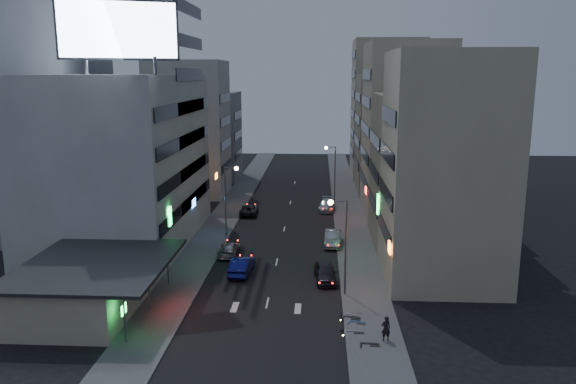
# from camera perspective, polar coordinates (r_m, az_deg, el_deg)

# --- Properties ---
(ground) EXTENTS (180.00, 180.00, 0.00)m
(ground) POSITION_cam_1_polar(r_m,az_deg,el_deg) (42.42, -2.62, -13.31)
(ground) COLOR black
(ground) RESTS_ON ground
(sidewalk_left) EXTENTS (4.00, 120.00, 0.12)m
(sidewalk_left) POSITION_cam_1_polar(r_m,az_deg,el_deg) (71.52, -6.60, -2.74)
(sidewalk_left) COLOR #4C4C4F
(sidewalk_left) RESTS_ON ground
(sidewalk_right) EXTENTS (4.00, 120.00, 0.12)m
(sidewalk_right) POSITION_cam_1_polar(r_m,az_deg,el_deg) (70.62, 6.32, -2.93)
(sidewalk_right) COLOR #4C4C4F
(sidewalk_right) RESTS_ON ground
(food_court) EXTENTS (11.00, 13.00, 3.88)m
(food_court) POSITION_cam_1_polar(r_m,az_deg,el_deg) (46.83, -19.78, -8.90)
(food_court) COLOR #B0A48A
(food_court) RESTS_ON ground
(white_building) EXTENTS (14.00, 24.00, 18.00)m
(white_building) POSITION_cam_1_polar(r_m,az_deg,el_deg) (62.51, -16.52, 3.09)
(white_building) COLOR beige
(white_building) RESTS_ON ground
(grey_tower) EXTENTS (10.00, 14.00, 34.00)m
(grey_tower) POSITION_cam_1_polar(r_m,az_deg,el_deg) (68.14, -23.33, 10.07)
(grey_tower) COLOR gray
(grey_tower) RESTS_ON ground
(shophouse_near) EXTENTS (10.00, 11.00, 20.00)m
(shophouse_near) POSITION_cam_1_polar(r_m,az_deg,el_deg) (50.54, 15.71, 2.29)
(shophouse_near) COLOR #B0A48A
(shophouse_near) RESTS_ON ground
(shophouse_mid) EXTENTS (11.00, 12.00, 16.00)m
(shophouse_mid) POSITION_cam_1_polar(r_m,az_deg,el_deg) (62.07, 13.82, 2.24)
(shophouse_mid) COLOR gray
(shophouse_mid) RESTS_ON ground
(shophouse_far) EXTENTS (10.00, 14.00, 22.00)m
(shophouse_far) POSITION_cam_1_polar(r_m,az_deg,el_deg) (74.32, 11.74, 6.22)
(shophouse_far) COLOR #B0A48A
(shophouse_far) RESTS_ON ground
(far_left_a) EXTENTS (11.00, 10.00, 20.00)m
(far_left_a) POSITION_cam_1_polar(r_m,az_deg,el_deg) (85.80, -10.04, 6.34)
(far_left_a) COLOR beige
(far_left_a) RESTS_ON ground
(far_left_b) EXTENTS (12.00, 10.00, 15.00)m
(far_left_b) POSITION_cam_1_polar(r_m,az_deg,el_deg) (98.79, -8.56, 5.65)
(far_left_b) COLOR gray
(far_left_b) RESTS_ON ground
(far_right_a) EXTENTS (11.00, 12.00, 18.00)m
(far_right_a) POSITION_cam_1_polar(r_m,az_deg,el_deg) (89.37, 10.61, 5.89)
(far_right_a) COLOR gray
(far_right_a) RESTS_ON ground
(far_right_b) EXTENTS (12.00, 12.00, 24.00)m
(far_right_b) POSITION_cam_1_polar(r_m,az_deg,el_deg) (103.04, 9.97, 8.37)
(far_right_b) COLOR #B0A48A
(far_right_b) RESTS_ON ground
(billboard) EXTENTS (9.52, 3.75, 6.20)m
(billboard) POSITION_cam_1_polar(r_m,az_deg,el_deg) (51.18, -16.85, 15.45)
(billboard) COLOR #595B60
(billboard) RESTS_ON white_building
(street_lamp_right_near) EXTENTS (1.60, 0.44, 8.02)m
(street_lamp_right_near) POSITION_cam_1_polar(r_m,az_deg,el_deg) (45.99, 5.43, -4.17)
(street_lamp_right_near) COLOR #595B60
(street_lamp_right_near) RESTS_ON sidewalk_right
(street_lamp_left) EXTENTS (1.60, 0.44, 8.02)m
(street_lamp_left) POSITION_cam_1_polar(r_m,az_deg,el_deg) (62.29, -6.04, 0.08)
(street_lamp_left) COLOR #595B60
(street_lamp_left) RESTS_ON sidewalk_left
(street_lamp_right_far) EXTENTS (1.60, 0.44, 8.02)m
(street_lamp_right_far) POSITION_cam_1_polar(r_m,az_deg,el_deg) (79.21, 4.52, 2.65)
(street_lamp_right_far) COLOR #595B60
(street_lamp_right_far) RESTS_ON sidewalk_right
(parked_car_right_near) EXTENTS (2.29, 4.77, 1.57)m
(parked_car_right_near) POSITION_cam_1_polar(r_m,az_deg,el_deg) (50.44, 3.84, -8.15)
(parked_car_right_near) COLOR #2A2A2F
(parked_car_right_near) RESTS_ON ground
(parked_car_right_mid) EXTENTS (1.96, 4.83, 1.56)m
(parked_car_right_mid) POSITION_cam_1_polar(r_m,az_deg,el_deg) (60.57, 4.57, -4.71)
(parked_car_right_mid) COLOR #AFB1B8
(parked_car_right_mid) RESTS_ON ground
(parked_car_left) EXTENTS (2.34, 4.81, 1.32)m
(parked_car_left) POSITION_cam_1_polar(r_m,az_deg,el_deg) (73.51, -3.98, -1.81)
(parked_car_left) COLOR #292A2E
(parked_car_left) RESTS_ON ground
(parked_car_right_far) EXTENTS (2.42, 5.25, 1.49)m
(parked_car_right_far) POSITION_cam_1_polar(r_m,az_deg,el_deg) (75.83, 3.98, -1.32)
(parked_car_right_far) COLOR #AEB3B7
(parked_car_right_far) RESTS_ON ground
(road_car_blue) EXTENTS (2.03, 4.99, 1.61)m
(road_car_blue) POSITION_cam_1_polar(r_m,az_deg,el_deg) (52.18, -4.72, -7.44)
(road_car_blue) COLOR navy
(road_car_blue) RESTS_ON ground
(road_car_silver) EXTENTS (2.00, 4.67, 1.34)m
(road_car_silver) POSITION_cam_1_polar(r_m,az_deg,el_deg) (57.54, -6.01, -5.75)
(road_car_silver) COLOR #9EA1A5
(road_car_silver) RESTS_ON ground
(person) EXTENTS (0.73, 0.55, 1.78)m
(person) POSITION_cam_1_polar(r_m,az_deg,el_deg) (40.02, 9.91, -13.49)
(person) COLOR black
(person) RESTS_ON sidewalk_right
(scooter_black_a) EXTENTS (0.76, 1.99, 1.20)m
(scooter_black_a) POSITION_cam_1_polar(r_m,az_deg,el_deg) (39.68, 9.31, -14.17)
(scooter_black_a) COLOR black
(scooter_black_a) RESTS_ON sidewalk_right
(scooter_silver_a) EXTENTS (0.80, 2.10, 1.26)m
(scooter_silver_a) POSITION_cam_1_polar(r_m,az_deg,el_deg) (41.27, 7.73, -13.00)
(scooter_silver_a) COLOR #9C9FA3
(scooter_silver_a) RESTS_ON sidewalk_right
(scooter_blue) EXTENTS (1.09, 1.89, 1.10)m
(scooter_blue) POSITION_cam_1_polar(r_m,az_deg,el_deg) (42.57, 7.98, -12.33)
(scooter_blue) COLOR navy
(scooter_blue) RESTS_ON sidewalk_right
(scooter_black_b) EXTENTS (1.17, 2.09, 1.21)m
(scooter_black_b) POSITION_cam_1_polar(r_m,az_deg,el_deg) (43.23, 7.47, -11.84)
(scooter_black_b) COLOR black
(scooter_black_b) RESTS_ON sidewalk_right
(scooter_silver_b) EXTENTS (1.30, 1.92, 1.12)m
(scooter_silver_b) POSITION_cam_1_polar(r_m,az_deg,el_deg) (43.57, 7.52, -11.71)
(scooter_silver_b) COLOR #929499
(scooter_silver_b) RESTS_ON sidewalk_right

